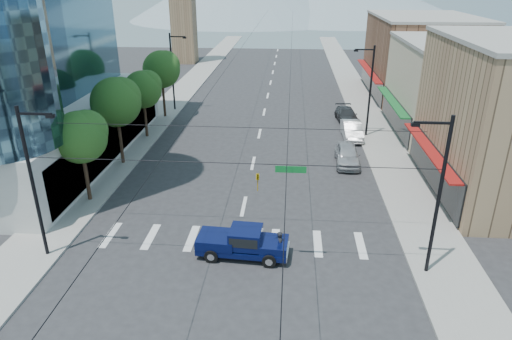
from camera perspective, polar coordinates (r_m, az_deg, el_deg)
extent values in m
plane|color=#28282B|center=(27.29, -2.84, -10.43)|extent=(160.00, 160.00, 0.00)
cube|color=gray|center=(66.03, -9.04, 9.85)|extent=(4.00, 120.00, 0.15)
cube|color=gray|center=(64.90, 12.36, 9.37)|extent=(4.00, 120.00, 0.15)
cube|color=tan|center=(50.61, 24.17, 9.16)|extent=(12.00, 14.00, 9.00)
cube|color=brown|center=(65.53, 19.86, 13.09)|extent=(12.00, 18.00, 10.00)
cube|color=#8C6B4C|center=(86.95, -9.11, 19.01)|extent=(4.00, 4.00, 18.00)
cylinder|color=black|center=(34.37, -20.50, -0.24)|extent=(0.28, 0.28, 4.55)
sphere|color=#214E1A|center=(33.48, -21.12, 3.85)|extent=(3.64, 3.64, 3.64)
sphere|color=#214E1A|center=(33.45, -20.39, 4.66)|extent=(2.86, 2.86, 2.86)
cylinder|color=black|center=(40.27, -16.63, 4.10)|extent=(0.28, 0.28, 5.11)
sphere|color=#214E1A|center=(39.46, -17.12, 8.10)|extent=(4.09, 4.09, 4.09)
sphere|color=#214E1A|center=(39.49, -16.49, 8.79)|extent=(3.21, 3.21, 3.21)
cylinder|color=black|center=(46.64, -13.68, 6.63)|extent=(0.28, 0.28, 4.55)
sphere|color=#214E1A|center=(45.99, -13.99, 9.73)|extent=(3.64, 3.64, 3.64)
sphere|color=#214E1A|center=(46.05, -13.45, 10.32)|extent=(2.86, 2.86, 2.86)
cylinder|color=black|center=(53.03, -11.48, 9.13)|extent=(0.28, 0.28, 5.11)
sphere|color=#214E1A|center=(52.41, -11.74, 12.22)|extent=(4.09, 4.09, 4.09)
sphere|color=#214E1A|center=(52.51, -11.26, 12.72)|extent=(3.21, 3.21, 3.21)
cylinder|color=black|center=(27.71, -26.08, -1.81)|extent=(0.20, 0.20, 9.00)
cylinder|color=black|center=(25.20, 21.84, -3.49)|extent=(0.20, 0.20, 9.00)
cylinder|color=black|center=(23.48, -3.44, 0.87)|extent=(21.60, 0.04, 0.04)
imported|color=gold|center=(23.76, 0.21, -1.58)|extent=(0.16, 0.20, 1.00)
cube|color=#0C6626|center=(23.38, 4.37, 0.07)|extent=(1.60, 0.06, 0.35)
cylinder|color=black|center=(55.33, -10.42, 11.86)|extent=(0.20, 0.20, 9.00)
cube|color=black|center=(54.46, -9.79, 16.10)|extent=(1.80, 0.12, 0.12)
cube|color=black|center=(54.29, -8.93, 16.03)|extent=(0.40, 0.25, 0.18)
cylinder|color=black|center=(46.40, 14.07, 9.37)|extent=(0.20, 0.20, 9.00)
cube|color=black|center=(45.49, 13.43, 14.44)|extent=(1.80, 0.12, 0.12)
cube|color=black|center=(45.39, 12.39, 14.38)|extent=(0.40, 0.25, 0.18)
cube|color=#08103F|center=(26.84, -1.68, -9.72)|extent=(5.34, 2.25, 0.33)
cube|color=#08103F|center=(26.42, 2.32, -9.34)|extent=(1.64, 1.90, 0.52)
cube|color=#08103F|center=(26.41, -1.29, -8.37)|extent=(1.92, 1.88, 1.04)
cube|color=black|center=(26.36, -1.29, -8.20)|extent=(1.73, 1.89, 0.57)
cube|color=#08103F|center=(26.88, -4.91, -8.67)|extent=(2.31, 2.04, 0.62)
cube|color=silver|center=(26.57, 3.96, -10.15)|extent=(0.24, 1.81, 0.33)
cube|color=silver|center=(27.36, -7.13, -9.21)|extent=(0.24, 1.81, 0.28)
cylinder|color=black|center=(25.97, 1.66, -11.31)|extent=(0.81, 0.34, 0.80)
cylinder|color=black|center=(27.46, 2.11, -9.19)|extent=(0.81, 0.34, 0.80)
cylinder|color=black|center=(26.48, -5.62, -10.67)|extent=(0.81, 0.34, 0.80)
cylinder|color=black|center=(27.95, -4.74, -8.63)|extent=(0.81, 0.34, 0.80)
imported|color=black|center=(26.46, 3.07, -9.38)|extent=(0.44, 0.65, 1.74)
imported|color=#AFB0B4|center=(39.98, 11.34, 1.89)|extent=(2.16, 5.05, 1.70)
imported|color=silver|center=(46.53, 11.88, 4.90)|extent=(1.90, 5.12, 1.67)
imported|color=#303033|center=(51.83, 11.26, 6.74)|extent=(2.53, 5.30, 1.49)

